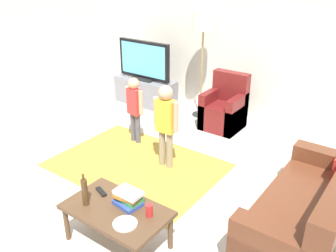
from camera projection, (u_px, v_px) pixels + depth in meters
ground at (139, 192)px, 4.40m from camera, size 7.80×7.80×0.00m
wall_back at (253, 38)px, 6.03m from camera, size 6.00×0.12×2.70m
area_rug at (137, 165)px, 4.96m from camera, size 2.20×1.60×0.01m
tv_stand at (146, 92)px, 6.92m from camera, size 1.20×0.44×0.50m
tv at (144, 61)px, 6.65m from camera, size 1.10×0.28×0.71m
couch at (314, 214)px, 3.57m from camera, size 0.80×1.80×0.86m
armchair at (225, 110)px, 5.96m from camera, size 0.60×0.60×0.90m
floor_lamp at (203, 27)px, 5.88m from camera, size 0.36×0.36×1.78m
child_near_tv at (134, 104)px, 5.35m from camera, size 0.34×0.16×1.01m
child_center at (166, 119)px, 4.67m from camera, size 0.38×0.18×1.13m
coffee_table at (117, 213)px, 3.46m from camera, size 1.00×0.60×0.42m
book_stack at (128, 198)px, 3.46m from camera, size 0.28×0.23×0.16m
bottle at (85, 192)px, 3.44m from camera, size 0.06×0.06×0.34m
tv_remote at (101, 192)px, 3.67m from camera, size 0.18×0.10×0.02m
soda_can at (149, 210)px, 3.32m from camera, size 0.07×0.07×0.12m
plate at (125, 224)px, 3.23m from camera, size 0.22×0.22×0.02m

